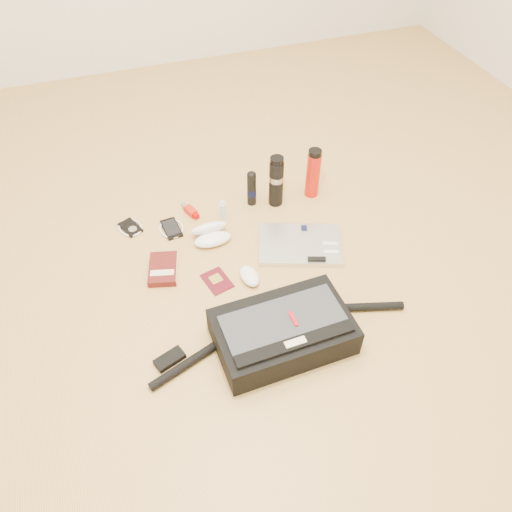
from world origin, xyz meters
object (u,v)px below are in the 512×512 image
object	(u,v)px
book	(163,269)
messenger_bag	(282,332)
thermos_red	(313,173)
laptop	(300,245)
thermos_black	(276,181)

from	to	relation	value
book	messenger_bag	bearing A→B (deg)	-40.15
book	thermos_red	bearing A→B (deg)	33.59
laptop	thermos_red	bearing A→B (deg)	79.22
laptop	book	size ratio (longest dim) A/B	2.11
thermos_black	thermos_red	world-z (taller)	thermos_black
thermos_black	laptop	bearing A→B (deg)	-90.40
messenger_bag	thermos_red	xyz separation A→B (m)	(0.44, 0.74, 0.06)
messenger_bag	thermos_black	bearing A→B (deg)	69.40
messenger_bag	thermos_black	xyz separation A→B (m)	(0.25, 0.73, 0.07)
laptop	thermos_red	xyz separation A→B (m)	(0.19, 0.31, 0.11)
thermos_black	book	bearing A→B (deg)	-156.40
messenger_bag	thermos_black	distance (m)	0.78
thermos_red	messenger_bag	bearing A→B (deg)	-120.67
messenger_bag	laptop	world-z (taller)	messenger_bag
thermos_black	thermos_red	distance (m)	0.18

